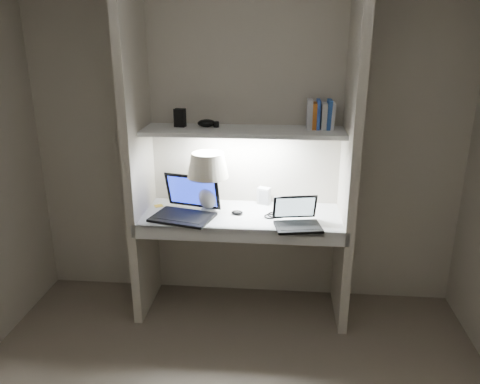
# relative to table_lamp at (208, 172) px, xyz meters

# --- Properties ---
(back_wall) EXTENTS (3.20, 0.01, 2.50)m
(back_wall) POSITION_rel_table_lamp_xyz_m (0.25, 0.23, 0.19)
(back_wall) COLOR #BDB6A2
(back_wall) RESTS_ON floor
(alcove_panel_left) EXTENTS (0.06, 0.55, 2.50)m
(alcove_panel_left) POSITION_rel_table_lamp_xyz_m (-0.48, -0.05, 0.19)
(alcove_panel_left) COLOR #BDB6A2
(alcove_panel_left) RESTS_ON floor
(alcove_panel_right) EXTENTS (0.06, 0.55, 2.50)m
(alcove_panel_right) POSITION_rel_table_lamp_xyz_m (0.98, -0.05, 0.19)
(alcove_panel_right) COLOR #BDB6A2
(alcove_panel_right) RESTS_ON floor
(desk) EXTENTS (1.40, 0.55, 0.04)m
(desk) POSITION_rel_table_lamp_xyz_m (0.25, -0.05, -0.31)
(desk) COLOR white
(desk) RESTS_ON alcove_panel_left
(desk_apron) EXTENTS (1.46, 0.03, 0.10)m
(desk_apron) POSITION_rel_table_lamp_xyz_m (0.25, -0.31, -0.34)
(desk_apron) COLOR silver
(desk_apron) RESTS_ON desk
(shelf) EXTENTS (1.40, 0.36, 0.03)m
(shelf) POSITION_rel_table_lamp_xyz_m (0.25, 0.05, 0.29)
(shelf) COLOR silver
(shelf) RESTS_ON back_wall
(strip_light) EXTENTS (0.60, 0.04, 0.02)m
(strip_light) POSITION_rel_table_lamp_xyz_m (0.25, 0.05, 0.27)
(strip_light) COLOR white
(strip_light) RESTS_ON shelf
(table_lamp) EXTENTS (0.29, 0.29, 0.43)m
(table_lamp) POSITION_rel_table_lamp_xyz_m (0.00, 0.00, 0.00)
(table_lamp) COLOR white
(table_lamp) RESTS_ON desk
(laptop_main) EXTENTS (0.49, 0.44, 0.27)m
(laptop_main) POSITION_rel_table_lamp_xyz_m (-0.14, -0.11, -0.23)
(laptop_main) COLOR black
(laptop_main) RESTS_ON desk
(laptop_netbook) EXTENTS (0.34, 0.31, 0.19)m
(laptop_netbook) POSITION_rel_table_lamp_xyz_m (0.63, -0.23, -0.25)
(laptop_netbook) COLOR black
(laptop_netbook) RESTS_ON desk
(speaker) EXTENTS (0.11, 0.09, 0.13)m
(speaker) POSITION_rel_table_lamp_xyz_m (0.39, 0.18, -0.23)
(speaker) COLOR silver
(speaker) RESTS_ON desk
(mouse) EXTENTS (0.09, 0.06, 0.03)m
(mouse) POSITION_rel_table_lamp_xyz_m (0.21, -0.06, -0.28)
(mouse) COLOR black
(mouse) RESTS_ON desk
(cable_coil) EXTENTS (0.14, 0.14, 0.01)m
(cable_coil) POSITION_rel_table_lamp_xyz_m (0.48, -0.06, -0.28)
(cable_coil) COLOR black
(cable_coil) RESTS_ON desk
(sticky_note) EXTENTS (0.08, 0.08, 0.00)m
(sticky_note) POSITION_rel_table_lamp_xyz_m (-0.39, 0.06, -0.29)
(sticky_note) COLOR gold
(sticky_note) RESTS_ON desk
(book_row) EXTENTS (0.19, 0.13, 0.20)m
(book_row) POSITION_rel_table_lamp_xyz_m (0.78, 0.11, 0.40)
(book_row) COLOR silver
(book_row) RESTS_ON shelf
(shelf_box) EXTENTS (0.08, 0.07, 0.13)m
(shelf_box) POSITION_rel_table_lamp_xyz_m (-0.21, 0.09, 0.37)
(shelf_box) COLOR black
(shelf_box) RESTS_ON shelf
(shelf_gadget) EXTENTS (0.15, 0.12, 0.05)m
(shelf_gadget) POSITION_rel_table_lamp_xyz_m (-0.02, 0.09, 0.33)
(shelf_gadget) COLOR black
(shelf_gadget) RESTS_ON shelf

